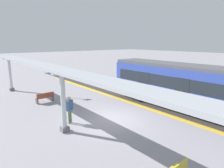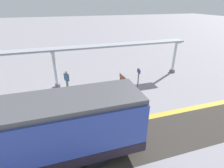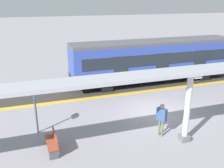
{
  "view_description": "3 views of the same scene",
  "coord_description": "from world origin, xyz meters",
  "px_view_note": "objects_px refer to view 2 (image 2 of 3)",
  "views": [
    {
      "loc": [
        7.89,
        9.75,
        5.11
      ],
      "look_at": [
        -2.07,
        -2.48,
        1.71
      ],
      "focal_mm": 31.6,
      "sensor_mm": 36.0,
      "label": 1
    },
    {
      "loc": [
        -12.19,
        -0.8,
        7.33
      ],
      "look_at": [
        -1.5,
        -4.11,
        1.93
      ],
      "focal_mm": 27.71,
      "sensor_mm": 36.0,
      "label": 2
    },
    {
      "loc": [
        12.36,
        -7.05,
        6.67
      ],
      "look_at": [
        -1.29,
        -2.43,
        1.69
      ],
      "focal_mm": 40.08,
      "sensor_mm": 36.0,
      "label": 3
    }
  ],
  "objects_px": {
    "bench_mid_platform": "(124,79)",
    "platform_info_sign": "(138,78)",
    "canopy_pillar_second": "(55,69)",
    "passenger_by_the_benches": "(67,78)",
    "canopy_pillar_nearest": "(174,57)"
  },
  "relations": [
    {
      "from": "canopy_pillar_second",
      "to": "bench_mid_platform",
      "type": "distance_m",
      "value": 6.45
    },
    {
      "from": "passenger_by_the_benches",
      "to": "bench_mid_platform",
      "type": "bearing_deg",
      "value": -94.32
    },
    {
      "from": "canopy_pillar_nearest",
      "to": "platform_info_sign",
      "type": "distance_m",
      "value": 6.55
    },
    {
      "from": "bench_mid_platform",
      "to": "passenger_by_the_benches",
      "type": "height_order",
      "value": "passenger_by_the_benches"
    },
    {
      "from": "canopy_pillar_second",
      "to": "passenger_by_the_benches",
      "type": "height_order",
      "value": "canopy_pillar_second"
    },
    {
      "from": "canopy_pillar_second",
      "to": "passenger_by_the_benches",
      "type": "distance_m",
      "value": 1.36
    },
    {
      "from": "passenger_by_the_benches",
      "to": "platform_info_sign",
      "type": "bearing_deg",
      "value": -111.31
    },
    {
      "from": "canopy_pillar_nearest",
      "to": "bench_mid_platform",
      "type": "xyz_separation_m",
      "value": [
        -1.2,
        6.34,
        -1.33
      ]
    },
    {
      "from": "canopy_pillar_second",
      "to": "passenger_by_the_benches",
      "type": "relative_size",
      "value": 2.0
    },
    {
      "from": "platform_info_sign",
      "to": "passenger_by_the_benches",
      "type": "relative_size",
      "value": 1.26
    },
    {
      "from": "bench_mid_platform",
      "to": "passenger_by_the_benches",
      "type": "distance_m",
      "value": 5.38
    },
    {
      "from": "canopy_pillar_second",
      "to": "canopy_pillar_nearest",
      "type": "bearing_deg",
      "value": -90.0
    },
    {
      "from": "canopy_pillar_second",
      "to": "bench_mid_platform",
      "type": "bearing_deg",
      "value": -100.97
    },
    {
      "from": "bench_mid_platform",
      "to": "platform_info_sign",
      "type": "height_order",
      "value": "platform_info_sign"
    },
    {
      "from": "platform_info_sign",
      "to": "bench_mid_platform",
      "type": "bearing_deg",
      "value": 17.35
    }
  ]
}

